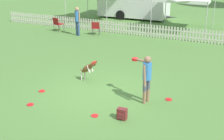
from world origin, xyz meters
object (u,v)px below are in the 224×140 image
object	(u,v)px
frisbee_near_dog	(42,91)
frisbee_midfield	(95,116)
frisbee_near_handler	(169,99)
frisbee_far_scatter	(30,105)
spectator_standing	(77,18)
equipment_trailer	(134,0)
folding_chair_blue_left	(96,27)
leaping_dog	(88,68)
backpack_on_grass	(122,114)
handler_person	(146,74)
folding_chair_center	(57,23)

from	to	relation	value
frisbee_near_dog	frisbee_midfield	world-z (taller)	same
frisbee_near_handler	frisbee_far_scatter	distance (m)	4.55
frisbee_midfield	spectator_standing	world-z (taller)	spectator_standing
equipment_trailer	folding_chair_blue_left	bearing A→B (deg)	-92.30
leaping_dog	backpack_on_grass	distance (m)	3.16
handler_person	equipment_trailer	world-z (taller)	equipment_trailer
backpack_on_grass	handler_person	bearing A→B (deg)	79.77
frisbee_near_handler	equipment_trailer	size ratio (longest dim) A/B	0.04
frisbee_near_handler	spectator_standing	bearing A→B (deg)	138.97
handler_person	folding_chair_blue_left	distance (m)	9.26
frisbee_midfield	frisbee_near_handler	bearing A→B (deg)	49.43
handler_person	backpack_on_grass	distance (m)	1.62
handler_person	frisbee_midfield	world-z (taller)	handler_person
folding_chair_center	equipment_trailer	xyz separation A→B (m)	(2.71, 6.18, 0.80)
folding_chair_center	equipment_trailer	world-z (taller)	equipment_trailer
frisbee_far_scatter	backpack_on_grass	size ratio (longest dim) A/B	0.64
backpack_on_grass	equipment_trailer	size ratio (longest dim) A/B	0.06
handler_person	spectator_standing	size ratio (longest dim) A/B	0.94
frisbee_near_handler	frisbee_midfield	xyz separation A→B (m)	(-1.73, -2.02, 0.00)
folding_chair_center	spectator_standing	world-z (taller)	spectator_standing
spectator_standing	backpack_on_grass	bearing A→B (deg)	144.50
frisbee_near_dog	backpack_on_grass	world-z (taller)	backpack_on_grass
folding_chair_center	spectator_standing	xyz separation A→B (m)	(1.69, -0.41, 0.51)
handler_person	frisbee_far_scatter	bearing A→B (deg)	135.05
leaping_dog	frisbee_near_dog	bearing A→B (deg)	-18.25
spectator_standing	equipment_trailer	xyz separation A→B (m)	(1.02, 6.59, 0.29)
frisbee_midfield	handler_person	bearing A→B (deg)	55.50
frisbee_far_scatter	equipment_trailer	xyz separation A→B (m)	(-2.23, 15.10, 1.31)
handler_person	folding_chair_blue_left	bearing A→B (deg)	54.50
frisbee_near_handler	spectator_standing	distance (m)	9.61
leaping_dog	frisbee_far_scatter	distance (m)	2.69
frisbee_near_dog	folding_chair_blue_left	xyz separation A→B (m)	(-2.04, 8.07, 0.47)
backpack_on_grass	leaping_dog	bearing A→B (deg)	137.10
handler_person	frisbee_near_handler	distance (m)	1.28
frisbee_near_handler	equipment_trailer	xyz separation A→B (m)	(-6.19, 12.86, 1.31)
backpack_on_grass	folding_chair_center	size ratio (longest dim) A/B	0.39
frisbee_near_handler	equipment_trailer	distance (m)	14.34
frisbee_near_handler	frisbee_far_scatter	bearing A→B (deg)	-150.54
frisbee_midfield	frisbee_far_scatter	bearing A→B (deg)	-174.37
leaping_dog	frisbee_near_dog	world-z (taller)	leaping_dog
frisbee_near_dog	frisbee_far_scatter	distance (m)	1.07
folding_chair_blue_left	folding_chair_center	world-z (taller)	folding_chair_center
frisbee_near_dog	folding_chair_center	bearing A→B (deg)	120.40
equipment_trailer	frisbee_midfield	bearing A→B (deg)	-74.48
frisbee_midfield	folding_chair_blue_left	distance (m)	9.99
frisbee_midfield	backpack_on_grass	xyz separation A→B (m)	(0.81, 0.17, 0.16)
frisbee_far_scatter	frisbee_near_handler	bearing A→B (deg)	29.46
handler_person	backpack_on_grass	size ratio (longest dim) A/B	4.71
handler_person	backpack_on_grass	bearing A→B (deg)	-173.33
frisbee_midfield	folding_chair_blue_left	bearing A→B (deg)	117.31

